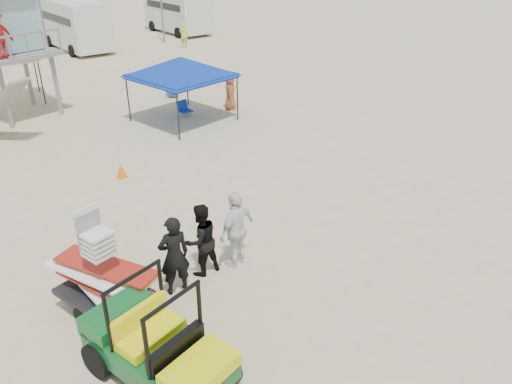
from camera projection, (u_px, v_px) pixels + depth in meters
ground at (323, 299)px, 11.04m from camera, size 140.00×140.00×0.00m
utility_cart at (157, 340)px, 8.60m from camera, size 1.92×2.92×2.04m
surf_trailer at (103, 277)px, 10.24m from camera, size 1.74×2.58×2.24m
man_left at (174, 256)px, 10.85m from camera, size 0.77×0.58×1.92m
man_mid at (201, 240)px, 11.52m from camera, size 0.89×0.69×1.80m
man_right at (237, 229)px, 11.78m from camera, size 1.23×0.75×1.96m
lifeguard_tower at (1, 28)px, 20.63m from camera, size 3.81×3.81×5.05m
canopy_blue at (180, 60)px, 20.48m from camera, size 3.94×3.94×3.15m
canopy_white_c at (3, 43)px, 22.96m from camera, size 3.05×3.05×3.29m
cone_near at (121, 170)px, 16.50m from camera, size 0.34×0.34×0.50m
beach_chair_b at (184, 108)px, 22.19m from camera, size 0.60×0.64×0.64m
beach_chair_c at (172, 91)px, 24.74m from camera, size 0.74×0.86×0.64m
rv_mid_right at (75, 23)px, 34.39m from camera, size 2.64×7.00×3.25m
rv_far_right at (177, 10)px, 40.41m from camera, size 2.64×6.60×3.25m
distant_beachgoers at (87, 73)px, 25.75m from camera, size 18.01×14.61×1.67m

